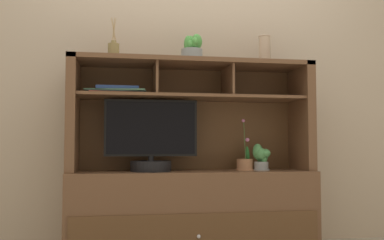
# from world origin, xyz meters

# --- Properties ---
(back_wall) EXTENTS (6.00, 0.02, 2.80)m
(back_wall) POSITION_xyz_m (0.00, 0.26, 1.40)
(back_wall) COLOR #B9A68D
(back_wall) RESTS_ON ground
(media_console) EXTENTS (1.63, 0.49, 1.29)m
(media_console) POSITION_xyz_m (0.00, 0.01, 0.40)
(media_console) COLOR brown
(media_console) RESTS_ON ground
(tv_monitor) EXTENTS (0.61, 0.27, 0.47)m
(tv_monitor) POSITION_xyz_m (-0.28, -0.03, 0.73)
(tv_monitor) COLOR black
(tv_monitor) RESTS_ON media_console
(potted_orchid) EXTENTS (0.13, 0.13, 0.35)m
(potted_orchid) POSITION_xyz_m (0.37, 0.01, 0.59)
(potted_orchid) COLOR #AE7652
(potted_orchid) RESTS_ON media_console
(potted_fern) EXTENTS (0.12, 0.13, 0.18)m
(potted_fern) POSITION_xyz_m (0.48, -0.02, 0.63)
(potted_fern) COLOR #93999D
(potted_fern) RESTS_ON media_console
(magazine_stack_left) EXTENTS (0.41, 0.22, 0.05)m
(magazine_stack_left) POSITION_xyz_m (-0.51, -0.01, 1.07)
(magazine_stack_left) COLOR #AD3029
(magazine_stack_left) RESTS_ON media_console
(diffuser_bottle) EXTENTS (0.07, 0.07, 0.27)m
(diffuser_bottle) POSITION_xyz_m (-0.53, -0.03, 1.34)
(diffuser_bottle) COLOR olive
(diffuser_bottle) RESTS_ON media_console
(potted_succulent) EXTENTS (0.17, 0.17, 0.20)m
(potted_succulent) POSITION_xyz_m (0.00, 0.01, 1.37)
(potted_succulent) COLOR gray
(potted_succulent) RESTS_ON media_console
(ceramic_vase) EXTENTS (0.09, 0.09, 0.21)m
(ceramic_vase) POSITION_xyz_m (0.53, 0.02, 1.39)
(ceramic_vase) COLOR tan
(ceramic_vase) RESTS_ON media_console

